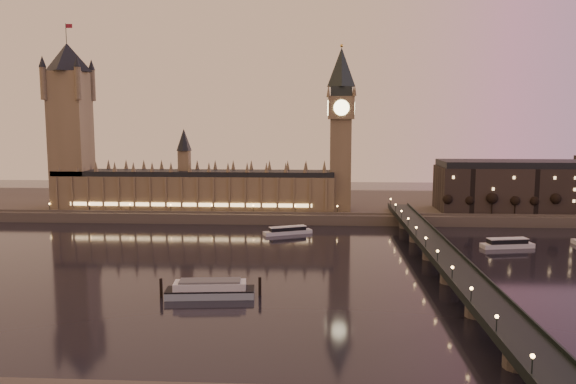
{
  "coord_description": "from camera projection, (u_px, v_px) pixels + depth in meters",
  "views": [
    {
      "loc": [
        41.46,
        -234.61,
        62.35
      ],
      "look_at": [
        25.79,
        35.0,
        28.52
      ],
      "focal_mm": 35.0,
      "sensor_mm": 36.0,
      "label": 1
    }
  ],
  "objects": [
    {
      "name": "victoria_tower",
      "position": [
        70.0,
        116.0,
        361.13
      ],
      "size": [
        31.68,
        31.68,
        118.0
      ],
      "color": "brown",
      "rests_on": "ground"
    },
    {
      "name": "cruise_boat_a",
      "position": [
        288.0,
        231.0,
        313.31
      ],
      "size": [
        27.62,
        16.82,
        4.42
      ],
      "rotation": [
        0.0,
        0.0,
        0.42
      ],
      "color": "silver",
      "rests_on": "ground"
    },
    {
      "name": "bare_tree_3",
      "position": [
        513.0,
        201.0,
        339.55
      ],
      "size": [
        5.8,
        5.8,
        11.78
      ],
      "color": "black",
      "rests_on": "ground"
    },
    {
      "name": "bare_tree_2",
      "position": [
        492.0,
        201.0,
        340.3
      ],
      "size": [
        5.8,
        5.8,
        11.78
      ],
      "color": "black",
      "rests_on": "ground"
    },
    {
      "name": "moored_barge",
      "position": [
        210.0,
        289.0,
        200.66
      ],
      "size": [
        36.27,
        12.02,
        6.68
      ],
      "rotation": [
        0.0,
        0.0,
        0.1
      ],
      "color": "#8AA0B0",
      "rests_on": "ground"
    },
    {
      "name": "cruise_boat_b",
      "position": [
        507.0,
        243.0,
        279.43
      ],
      "size": [
        26.99,
        11.37,
        4.84
      ],
      "rotation": [
        0.0,
        0.0,
        0.19
      ],
      "color": "silver",
      "rests_on": "ground"
    },
    {
      "name": "bare_tree_4",
      "position": [
        535.0,
        201.0,
        338.8
      ],
      "size": [
        5.8,
        5.8,
        11.78
      ],
      "color": "black",
      "rests_on": "ground"
    },
    {
      "name": "bare_tree_0",
      "position": [
        448.0,
        200.0,
        341.8
      ],
      "size": [
        5.8,
        5.8,
        11.78
      ],
      "color": "black",
      "rests_on": "ground"
    },
    {
      "name": "ground",
      "position": [
        224.0,
        267.0,
        242.54
      ],
      "size": [
        700.0,
        700.0,
        0.0
      ],
      "primitive_type": "plane",
      "color": "black",
      "rests_on": "ground"
    },
    {
      "name": "city_block",
      "position": [
        561.0,
        185.0,
        358.25
      ],
      "size": [
        155.0,
        45.0,
        34.0
      ],
      "color": "black",
      "rests_on": "ground"
    },
    {
      "name": "westminster_bridge",
      "position": [
        439.0,
        257.0,
        236.58
      ],
      "size": [
        13.2,
        260.0,
        15.3
      ],
      "color": "black",
      "rests_on": "ground"
    },
    {
      "name": "far_embankment",
      "position": [
        304.0,
        205.0,
        403.88
      ],
      "size": [
        560.0,
        130.0,
        6.0
      ],
      "primitive_type": "cube",
      "color": "#423D35",
      "rests_on": "ground"
    },
    {
      "name": "bare_tree_5",
      "position": [
        558.0,
        201.0,
        338.05
      ],
      "size": [
        5.8,
        5.8,
        11.78
      ],
      "color": "black",
      "rests_on": "ground"
    },
    {
      "name": "palace_of_westminster",
      "position": [
        194.0,
        185.0,
        362.0
      ],
      "size": [
        180.0,
        26.62,
        52.0
      ],
      "color": "brown",
      "rests_on": "ground"
    },
    {
      "name": "bare_tree_1",
      "position": [
        470.0,
        201.0,
        341.05
      ],
      "size": [
        5.8,
        5.8,
        11.78
      ],
      "color": "black",
      "rests_on": "ground"
    },
    {
      "name": "big_ben",
      "position": [
        341.0,
        119.0,
        351.33
      ],
      "size": [
        17.68,
        17.68,
        104.0
      ],
      "color": "brown",
      "rests_on": "ground"
    }
  ]
}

